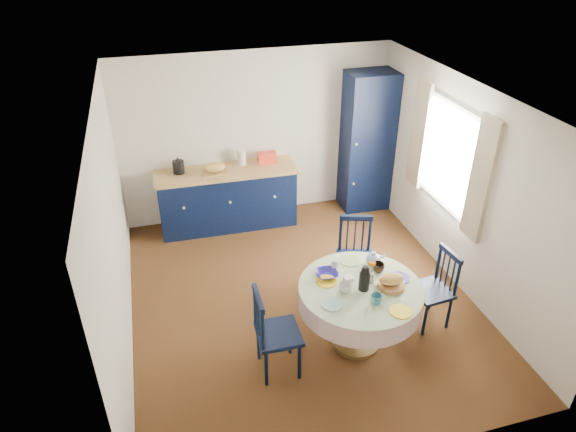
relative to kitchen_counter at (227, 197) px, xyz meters
name	(u,v)px	position (x,y,z in m)	size (l,w,h in m)	color
floor	(300,298)	(0.54, -1.96, -0.47)	(4.50, 4.50, 0.00)	black
ceiling	(304,99)	(0.54, -1.96, 2.03)	(4.50, 4.50, 0.00)	white
wall_back	(257,136)	(0.54, 0.29, 0.78)	(4.00, 0.02, 2.50)	silver
wall_left	(113,237)	(-1.46, -1.96, 0.78)	(0.02, 4.50, 2.50)	silver
wall_right	(462,187)	(2.54, -1.96, 0.78)	(0.02, 4.50, 2.50)	silver
window	(449,157)	(2.49, -1.66, 1.06)	(0.10, 1.74, 1.45)	white
kitchen_counter	(227,197)	(0.00, 0.00, 0.00)	(2.04, 0.67, 1.15)	black
pantry_cabinet	(368,142)	(2.20, 0.04, 0.60)	(0.76, 0.56, 2.14)	black
dining_table	(361,296)	(0.92, -2.84, 0.18)	(1.28, 1.28, 1.05)	brown
chair_left	(274,332)	(-0.04, -2.97, 0.04)	(0.43, 0.45, 0.99)	black
chair_far	(355,256)	(1.23, -1.94, 0.03)	(0.54, 0.53, 0.97)	black
chair_right	(434,288)	(1.86, -2.74, 0.01)	(0.44, 0.45, 0.93)	black
mug_a	(345,288)	(0.72, -2.87, 0.36)	(0.13, 0.13, 0.10)	silver
mug_b	(376,299)	(0.95, -3.12, 0.36)	(0.11, 0.11, 0.10)	#2B6C7B
mug_c	(378,267)	(1.19, -2.65, 0.36)	(0.13, 0.13, 0.10)	black
mug_d	(335,267)	(0.75, -2.50, 0.35)	(0.09, 0.09, 0.09)	silver
cobalt_bowl	(327,274)	(0.63, -2.58, 0.34)	(0.23, 0.23, 0.06)	navy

